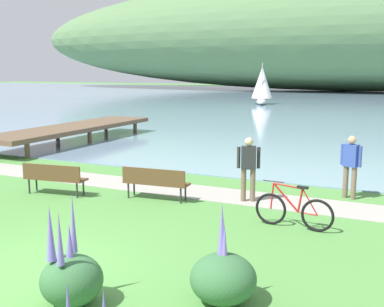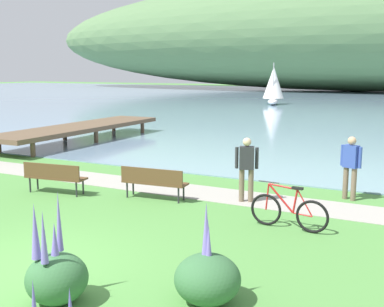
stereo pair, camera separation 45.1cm
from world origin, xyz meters
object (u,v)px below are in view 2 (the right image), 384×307
Objects in this scene: park_bench_further_along at (54,176)px; bicycle_leaning_near_bench at (288,211)px; person_on_the_grass at (247,166)px; sailboat_mid_bay at (273,85)px; person_at_shoreline at (351,164)px; park_bench_near_camera at (154,181)px.

park_bench_further_along is 6.69m from bicycle_leaning_near_bench.
sailboat_mid_bay reaches higher than person_on_the_grass.
sailboat_mid_bay reaches higher than person_at_shoreline.
park_bench_near_camera is 0.45× the size of sailboat_mid_bay.
person_at_shoreline is 0.42× the size of sailboat_mid_bay.
person_on_the_grass reaches higher than park_bench_near_camera.
person_on_the_grass is at bearing 134.31° from bicycle_leaning_near_bench.
bicycle_leaning_near_bench is at bearing 0.13° from park_bench_further_along.
park_bench_near_camera is at bearing -158.31° from person_on_the_grass.
sailboat_mid_bay is (-5.19, 36.13, 1.42)m from park_bench_further_along.
person_on_the_grass is 35.99m from sailboat_mid_bay.
person_at_shoreline reaches higher than bicycle_leaning_near_bench.
person_at_shoreline is (4.67, 2.38, 0.46)m from park_bench_near_camera.
park_bench_further_along is at bearing -81.82° from sailboat_mid_bay.
sailboat_mid_bay is at bearing 106.60° from person_on_the_grass.
park_bench_near_camera is 3.96m from bicycle_leaning_near_bench.
park_bench_further_along is 1.04× the size of bicycle_leaning_near_bench.
bicycle_leaning_near_bench is 38.05m from sailboat_mid_bay.
park_bench_further_along is 1.08× the size of person_on_the_grass.
sailboat_mid_bay reaches higher than park_bench_near_camera.
person_on_the_grass is (-2.38, -1.47, 0.00)m from person_at_shoreline.
person_at_shoreline reaches higher than park_bench_further_along.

